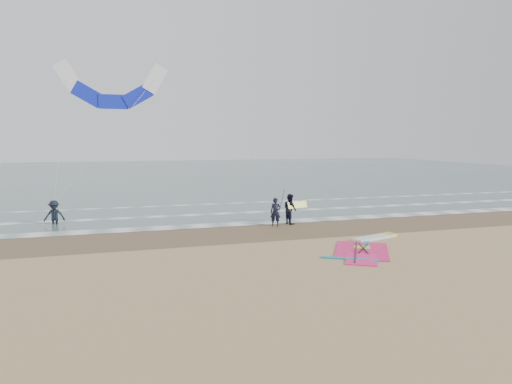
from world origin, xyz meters
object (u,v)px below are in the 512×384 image
object	(u,v)px
windsurf_rig	(367,247)
surf_kite	(113,90)
person_standing	(276,212)
person_wading	(54,210)
person_walking	(290,209)

from	to	relation	value
windsurf_rig	surf_kite	bearing A→B (deg)	128.25
person_standing	person_wading	xyz separation A→B (m)	(-11.80, 3.96, 0.08)
person_standing	person_walking	distance (m)	1.14
person_standing	person_walking	size ratio (longest dim) A/B	0.92
windsurf_rig	person_standing	world-z (taller)	person_standing
surf_kite	person_wading	bearing A→B (deg)	-131.96
person_walking	surf_kite	bearing A→B (deg)	42.96
person_wading	person_walking	bearing A→B (deg)	-10.69
windsurf_rig	surf_kite	xyz separation A→B (m)	(-10.70, 13.58, 7.94)
person_standing	surf_kite	size ratio (longest dim) A/B	0.18
windsurf_rig	person_walking	size ratio (longest dim) A/B	3.15
person_standing	person_walking	world-z (taller)	person_walking
surf_kite	person_standing	bearing A→B (deg)	-42.30
person_wading	surf_kite	size ratio (longest dim) A/B	0.20
person_wading	person_standing	bearing A→B (deg)	-14.03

